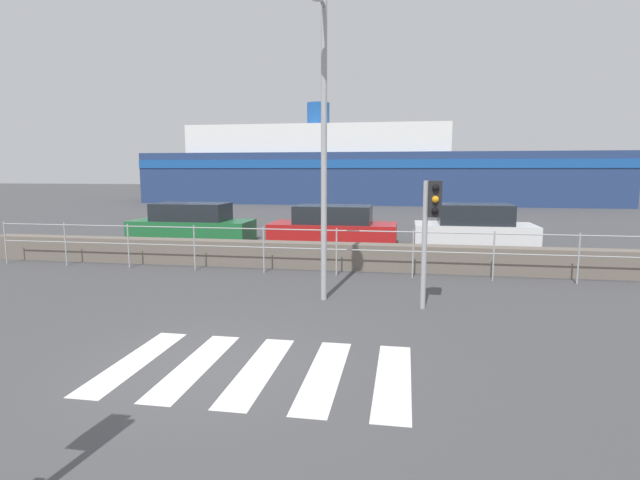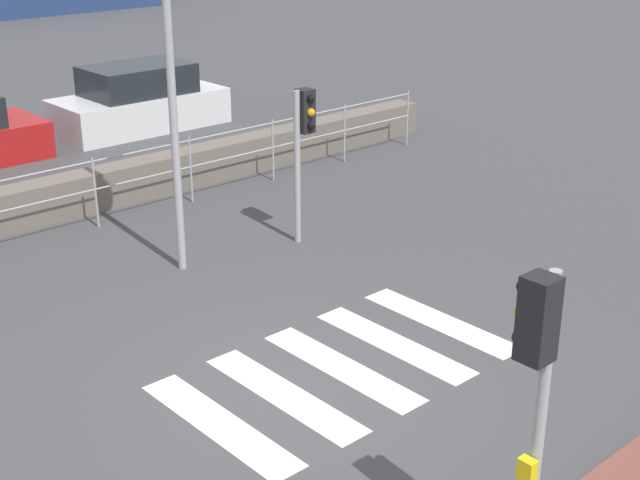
{
  "view_description": "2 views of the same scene",
  "coord_description": "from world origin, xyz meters",
  "px_view_note": "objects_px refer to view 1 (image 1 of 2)",
  "views": [
    {
      "loc": [
        2.65,
        -6.17,
        2.67
      ],
      "look_at": [
        1.25,
        2.0,
        1.5
      ],
      "focal_mm": 28.0,
      "sensor_mm": 36.0,
      "label": 1
    },
    {
      "loc": [
        -5.7,
        -6.74,
        5.36
      ],
      "look_at": [
        1.31,
        1.0,
        1.2
      ],
      "focal_mm": 50.0,
      "sensor_mm": 36.0,
      "label": 2
    }
  ],
  "objects_px": {
    "ferry_boat": "(361,170)",
    "parked_car_white": "(474,229)",
    "parked_car_green": "(192,225)",
    "parked_car_red": "(333,228)",
    "traffic_light_far": "(431,215)",
    "streetlamp": "(322,117)"
  },
  "relations": [
    {
      "from": "ferry_boat",
      "to": "parked_car_white",
      "type": "relative_size",
      "value": 9.2
    },
    {
      "from": "parked_car_green",
      "to": "parked_car_white",
      "type": "distance_m",
      "value": 10.26
    },
    {
      "from": "parked_car_red",
      "to": "parked_car_white",
      "type": "distance_m",
      "value": 4.88
    },
    {
      "from": "traffic_light_far",
      "to": "parked_car_white",
      "type": "xyz_separation_m",
      "value": [
        1.86,
        8.0,
        -1.17
      ]
    },
    {
      "from": "streetlamp",
      "to": "parked_car_white",
      "type": "height_order",
      "value": "streetlamp"
    },
    {
      "from": "streetlamp",
      "to": "parked_car_white",
      "type": "bearing_deg",
      "value": 63.13
    },
    {
      "from": "parked_car_green",
      "to": "parked_car_white",
      "type": "height_order",
      "value": "parked_car_white"
    },
    {
      "from": "streetlamp",
      "to": "ferry_boat",
      "type": "distance_m",
      "value": 30.7
    },
    {
      "from": "parked_car_red",
      "to": "parked_car_green",
      "type": "bearing_deg",
      "value": 180.0
    },
    {
      "from": "traffic_light_far",
      "to": "parked_car_red",
      "type": "height_order",
      "value": "traffic_light_far"
    },
    {
      "from": "streetlamp",
      "to": "parked_car_green",
      "type": "xyz_separation_m",
      "value": [
        -6.29,
        7.83,
        -3.07
      ]
    },
    {
      "from": "ferry_boat",
      "to": "parked_car_red",
      "type": "bearing_deg",
      "value": -87.48
    },
    {
      "from": "traffic_light_far",
      "to": "parked_car_white",
      "type": "relative_size",
      "value": 0.62
    },
    {
      "from": "parked_car_green",
      "to": "parked_car_red",
      "type": "bearing_deg",
      "value": 0.0
    },
    {
      "from": "streetlamp",
      "to": "traffic_light_far",
      "type": "bearing_deg",
      "value": -4.63
    },
    {
      "from": "traffic_light_far",
      "to": "parked_car_white",
      "type": "bearing_deg",
      "value": 76.94
    },
    {
      "from": "traffic_light_far",
      "to": "parked_car_green",
      "type": "height_order",
      "value": "traffic_light_far"
    },
    {
      "from": "parked_car_green",
      "to": "parked_car_red",
      "type": "xyz_separation_m",
      "value": [
        5.39,
        0.0,
        -0.01
      ]
    },
    {
      "from": "streetlamp",
      "to": "parked_car_white",
      "type": "xyz_separation_m",
      "value": [
        3.97,
        7.83,
        -3.03
      ]
    },
    {
      "from": "traffic_light_far",
      "to": "streetlamp",
      "type": "relative_size",
      "value": 0.42
    },
    {
      "from": "streetlamp",
      "to": "parked_car_white",
      "type": "relative_size",
      "value": 1.49
    },
    {
      "from": "parked_car_red",
      "to": "parked_car_white",
      "type": "relative_size",
      "value": 1.13
    }
  ]
}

